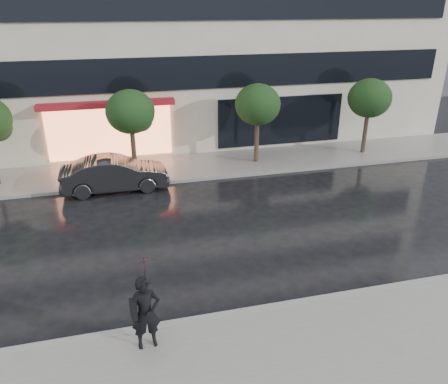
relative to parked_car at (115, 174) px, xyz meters
name	(u,v)px	position (x,y,z in m)	size (l,w,h in m)	color
ground	(265,288)	(3.94, -8.30, -0.75)	(120.00, 120.00, 0.00)	black
sidewalk_near	(313,371)	(3.94, -11.55, -0.69)	(60.00, 4.50, 0.12)	slate
sidewalk_far	(197,166)	(3.94, 1.95, -0.69)	(60.00, 3.50, 0.12)	slate
curb_near	(277,307)	(3.94, -9.30, -0.68)	(60.00, 0.25, 0.14)	gray
curb_far	(204,178)	(3.94, 0.20, -0.68)	(60.00, 0.25, 0.14)	gray
tree_mid_west	(132,113)	(1.00, 1.73, 2.18)	(2.20, 2.20, 3.99)	#33261C
tree_mid_east	(259,106)	(7.00, 1.73, 2.18)	(2.20, 2.20, 3.99)	#33261C
tree_far_east	(370,99)	(13.00, 1.73, 2.18)	(2.20, 2.20, 3.99)	#33261C
parked_car	(115,174)	(0.00, 0.00, 0.00)	(1.58, 4.52, 1.49)	black
pedestrian_with_umbrella	(145,293)	(0.51, -9.89, 0.86)	(0.92, 0.94, 2.44)	black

